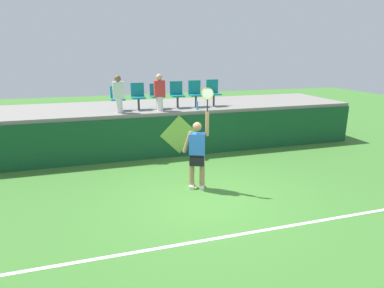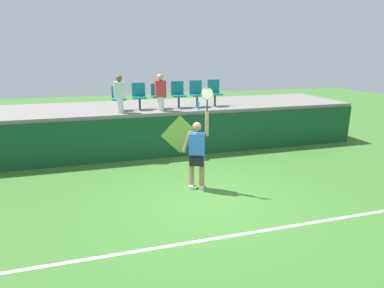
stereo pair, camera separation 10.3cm
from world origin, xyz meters
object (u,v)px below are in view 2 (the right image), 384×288
tennis_ball (195,188)px  spectator_1 (161,91)px  tennis_player (197,152)px  stadium_chair_0 (119,97)px  spectator_0 (120,93)px  stadium_chair_2 (158,94)px  stadium_chair_4 (196,92)px  water_bottle (198,106)px  stadium_chair_5 (214,91)px  stadium_chair_3 (178,93)px  stadium_chair_1 (139,95)px

tennis_ball → spectator_1: spectator_1 is taller
tennis_player → stadium_chair_0: 4.00m
tennis_ball → tennis_player: bearing=51.9°
stadium_chair_0 → spectator_0: bearing=-90.0°
tennis_ball → stadium_chair_2: (-0.23, 3.63, 1.92)m
stadium_chair_4 → stadium_chair_2: bearing=-179.7°
water_bottle → stadium_chair_5: (0.80, 0.67, 0.37)m
stadium_chair_0 → stadium_chair_2: 1.30m
stadium_chair_3 → stadium_chair_5: (1.32, 0.00, 0.02)m
tennis_player → stadium_chair_1: tennis_player is taller
stadium_chair_2 → stadium_chair_5: (2.01, 0.01, 0.03)m
stadium_chair_1 → stadium_chair_5: 2.65m
stadium_chair_5 → stadium_chair_1: bearing=-180.0°
stadium_chair_4 → tennis_player: bearing=-106.5°
stadium_chair_4 → spectator_1: bearing=-160.5°
stadium_chair_3 → spectator_1: spectator_1 is taller
stadium_chair_1 → stadium_chair_4: 1.99m
spectator_1 → stadium_chair_0: bearing=160.0°
tennis_player → spectator_1: spectator_1 is taller
stadium_chair_0 → stadium_chair_3: size_ratio=0.88×
tennis_player → stadium_chair_5: (1.71, 3.55, 1.03)m
tennis_ball → stadium_chair_5: (1.78, 3.64, 1.95)m
stadium_chair_0 → stadium_chair_3: (1.99, 0.01, 0.06)m
stadium_chair_2 → spectator_0: bearing=-160.2°
stadium_chair_0 → tennis_ball: bearing=-67.2°
stadium_chair_5 → spectator_0: (-3.31, -0.47, 0.11)m
water_bottle → stadium_chair_1: 2.00m
tennis_player → spectator_0: size_ratio=2.16×
water_bottle → spectator_1: size_ratio=0.23×
tennis_ball → stadium_chair_4: size_ratio=0.07×
stadium_chair_1 → stadium_chair_4: size_ratio=0.96×
tennis_player → water_bottle: (0.91, 2.88, 0.66)m
tennis_ball → spectator_0: (-1.53, 3.16, 2.06)m
water_bottle → stadium_chair_5: size_ratio=0.30×
stadium_chair_5 → spectator_1: size_ratio=0.77×
stadium_chair_0 → stadium_chair_2: stadium_chair_2 is taller
stadium_chair_2 → spectator_1: 0.49m
stadium_chair_1 → stadium_chair_3: 1.33m
tennis_ball → stadium_chair_0: size_ratio=0.08×
stadium_chair_3 → spectator_1: (-0.70, -0.48, 0.13)m
water_bottle → stadium_chair_3: 0.92m
stadium_chair_5 → stadium_chair_2: bearing=-179.8°
spectator_0 → spectator_1: 1.29m
stadium_chair_0 → spectator_0: size_ratio=0.67×
spectator_0 → tennis_ball: bearing=-64.2°
stadium_chair_4 → stadium_chair_5: 0.66m
tennis_player → stadium_chair_0: bearing=114.3°
stadium_chair_4 → tennis_ball: bearing=-107.1°
water_bottle → stadium_chair_4: 0.77m
water_bottle → stadium_chair_5: stadium_chair_5 is taller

